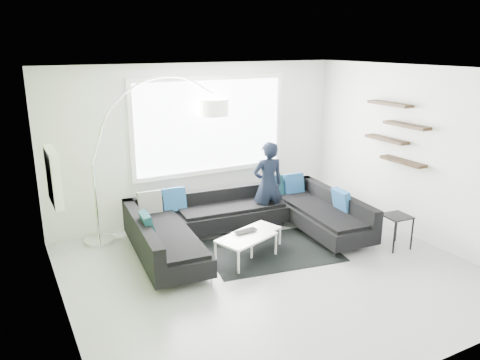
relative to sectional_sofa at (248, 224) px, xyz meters
name	(u,v)px	position (x,y,z in m)	size (l,w,h in m)	color
ground	(271,270)	(-0.16, -0.99, -0.34)	(5.50, 5.50, 0.00)	#929398
room_shell	(268,143)	(-0.12, -0.78, 1.47)	(5.54, 5.04, 2.82)	silver
sectional_sofa	(248,224)	(0.00, 0.00, 0.00)	(3.73, 2.48, 0.77)	black
rug	(271,250)	(0.18, -0.43, -0.33)	(1.97, 1.43, 0.01)	black
coffee_table	(252,242)	(-0.13, -0.38, -0.15)	(1.14, 0.66, 0.37)	silver
arc_lamp	(92,164)	(-2.12, 1.17, 0.97)	(2.41, 0.56, 2.62)	silver
side_table	(395,231)	(1.98, -1.23, -0.07)	(0.39, 0.39, 0.54)	black
person	(268,185)	(0.68, 0.51, 0.42)	(0.60, 0.44, 1.52)	black
laptop	(248,233)	(-0.23, -0.42, 0.05)	(0.40, 0.28, 0.03)	black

